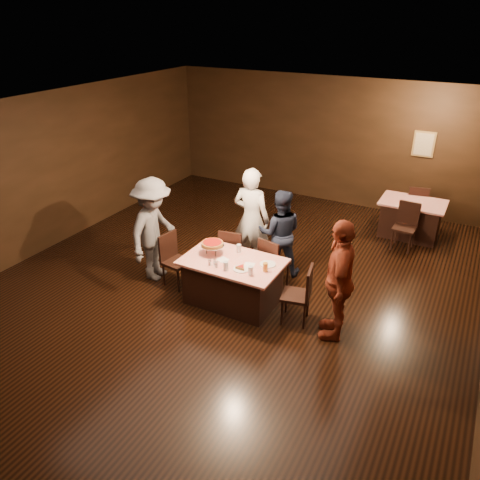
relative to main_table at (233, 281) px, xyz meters
name	(u,v)px	position (x,y,z in m)	size (l,w,h in m)	color
room	(223,174)	(-0.24, 0.15, 1.75)	(10.00, 10.04, 3.02)	black
main_table	(233,281)	(0.00, 0.00, 0.00)	(1.60, 1.00, 0.77)	red
back_table	(410,219)	(2.08, 3.98, 0.00)	(1.30, 0.90, 0.77)	#A4100A
chair_far_left	(234,252)	(-0.40, 0.75, 0.09)	(0.42, 0.42, 0.95)	black
chair_far_right	(274,262)	(0.40, 0.75, 0.09)	(0.42, 0.42, 0.95)	black
chair_end_left	(177,261)	(-1.10, 0.00, 0.09)	(0.42, 0.42, 0.95)	black
chair_end_right	(296,294)	(1.10, 0.00, 0.09)	(0.42, 0.42, 0.95)	black
chair_back_near	(405,227)	(2.08, 3.28, 0.09)	(0.42, 0.42, 0.95)	black
chair_back_far	(416,205)	(2.08, 4.58, 0.09)	(0.42, 0.42, 0.95)	black
diner_white_jacket	(251,219)	(-0.29, 1.22, 0.57)	(0.70, 0.46, 1.92)	silver
diner_navy_hoodie	(280,233)	(0.28, 1.23, 0.42)	(0.78, 0.61, 1.61)	#191F33
diner_grey_knit	(154,230)	(-1.60, 0.06, 0.55)	(1.21, 0.69, 1.87)	slate
diner_red_shirt	(339,280)	(1.74, -0.03, 0.55)	(1.09, 0.45, 1.86)	maroon
pizza_stand	(212,244)	(-0.40, 0.05, 0.57)	(0.38, 0.38, 0.22)	black
plate_with_slice	(241,268)	(0.25, -0.18, 0.41)	(0.25, 0.25, 0.06)	white
plate_empty	(268,264)	(0.55, 0.15, 0.39)	(0.25, 0.25, 0.01)	white
glass_front_left	(226,266)	(0.05, -0.30, 0.46)	(0.08, 0.08, 0.14)	silver
glass_front_right	(251,271)	(0.45, -0.25, 0.46)	(0.08, 0.08, 0.14)	silver
glass_amber	(265,267)	(0.60, -0.05, 0.46)	(0.08, 0.08, 0.14)	#BF7F26
glass_back	(239,248)	(-0.05, 0.30, 0.46)	(0.08, 0.08, 0.14)	silver
condiments	(214,263)	(-0.18, -0.28, 0.43)	(0.17, 0.10, 0.09)	silver
napkin_center	(249,265)	(0.30, 0.00, 0.39)	(0.16, 0.16, 0.01)	white
napkin_left	(223,260)	(-0.15, -0.05, 0.39)	(0.16, 0.16, 0.01)	white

